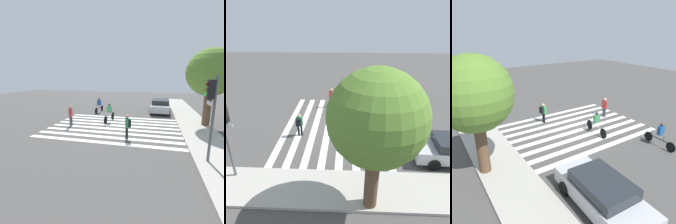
% 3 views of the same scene
% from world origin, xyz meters
% --- Properties ---
extents(ground_plane, '(60.00, 60.00, 0.00)m').
position_xyz_m(ground_plane, '(0.00, 0.00, 0.00)').
color(ground_plane, '#4C4947').
extents(sidewalk_curb, '(36.00, 2.50, 0.14)m').
position_xyz_m(sidewalk_curb, '(0.00, 6.25, 0.07)').
color(sidewalk_curb, '#ADA89E').
rests_on(sidewalk_curb, ground_plane).
extents(crosswalk_stripes, '(7.10, 10.00, 0.01)m').
position_xyz_m(crosswalk_stripes, '(0.00, 0.00, 0.00)').
color(crosswalk_stripes, white).
rests_on(crosswalk_stripes, ground_plane).
extents(street_tree, '(3.62, 3.62, 6.08)m').
position_xyz_m(street_tree, '(-1.92, 7.10, 4.21)').
color(street_tree, brown).
rests_on(street_tree, ground_plane).
extents(pedestrian_adult_blue_shirt, '(0.48, 0.44, 1.59)m').
position_xyz_m(pedestrian_adult_blue_shirt, '(2.27, 1.43, 0.93)').
color(pedestrian_adult_blue_shirt, black).
rests_on(pedestrian_adult_blue_shirt, ground_plane).
extents(pedestrian_child_with_backpack, '(0.51, 0.32, 1.68)m').
position_xyz_m(pedestrian_child_with_backpack, '(0.49, -3.48, 0.95)').
color(pedestrian_child_with_backpack, '#4C4C51').
rests_on(pedestrian_child_with_backpack, ground_plane).
extents(cyclist_far_lane, '(2.40, 0.43, 1.64)m').
position_xyz_m(cyclist_far_lane, '(-1.55, -0.79, 0.87)').
color(cyclist_far_lane, black).
rests_on(cyclist_far_lane, ground_plane).
extents(cyclist_mid_street, '(2.32, 0.42, 1.59)m').
position_xyz_m(cyclist_mid_street, '(-5.16, -2.91, 0.86)').
color(cyclist_mid_street, black).
rests_on(cyclist_mid_street, ground_plane).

